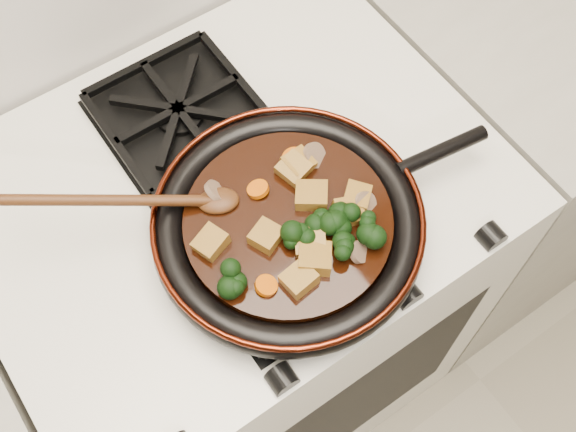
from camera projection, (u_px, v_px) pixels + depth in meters
stove at (246, 299)px, 1.44m from camera, size 0.76×0.60×0.90m
burner_grate_front at (284, 252)px, 0.97m from camera, size 0.23×0.23×0.03m
burner_grate_back at (179, 113)px, 1.08m from camera, size 0.23×0.23×0.03m
skillet at (289, 225)px, 0.96m from camera, size 0.49×0.37×0.05m
braising_sauce at (288, 223)px, 0.96m from camera, size 0.28×0.28×0.02m
tofu_cube_0 at (349, 212)px, 0.94m from camera, size 0.05×0.05×0.03m
tofu_cube_1 at (315, 258)px, 0.91m from camera, size 0.06×0.06×0.03m
tofu_cube_2 at (310, 242)px, 0.92m from camera, size 0.05×0.05×0.03m
tofu_cube_3 at (357, 197)px, 0.95m from camera, size 0.05×0.05×0.02m
tofu_cube_4 at (312, 196)px, 0.95m from camera, size 0.06×0.06×0.03m
tofu_cube_5 at (298, 164)px, 0.98m from camera, size 0.04×0.04×0.03m
tofu_cube_6 at (266, 236)px, 0.93m from camera, size 0.05×0.05×0.02m
tofu_cube_7 at (211, 243)px, 0.92m from camera, size 0.05×0.05×0.03m
tofu_cube_8 at (294, 169)px, 0.97m from camera, size 0.05×0.05×0.03m
tofu_cube_9 at (299, 279)px, 0.90m from camera, size 0.04×0.04×0.03m
broccoli_floret_0 at (232, 279)px, 0.90m from camera, size 0.09×0.09×0.06m
broccoli_floret_1 at (370, 232)px, 0.92m from camera, size 0.08×0.08×0.07m
broccoli_floret_2 at (341, 217)px, 0.94m from camera, size 0.09×0.08×0.07m
broccoli_floret_3 at (327, 226)px, 0.93m from camera, size 0.09×0.08×0.06m
broccoli_floret_4 at (296, 235)px, 0.92m from camera, size 0.08×0.09×0.07m
broccoli_floret_5 at (344, 243)px, 0.92m from camera, size 0.08×0.08×0.07m
carrot_coin_0 at (258, 189)px, 0.96m from camera, size 0.03×0.03×0.02m
carrot_coin_1 at (306, 241)px, 0.93m from camera, size 0.03×0.03×0.02m
carrot_coin_2 at (293, 157)px, 0.99m from camera, size 0.03×0.03×0.02m
carrot_coin_3 at (266, 286)px, 0.90m from camera, size 0.03×0.03×0.02m
mushroom_slice_0 at (314, 155)px, 0.99m from camera, size 0.05×0.05×0.03m
mushroom_slice_1 at (217, 192)px, 0.96m from camera, size 0.03×0.04×0.03m
mushroom_slice_2 at (364, 205)px, 0.95m from camera, size 0.04×0.04×0.03m
mushroom_slice_3 at (359, 252)px, 0.92m from camera, size 0.04×0.04×0.03m
wooden_spoon at (154, 200)px, 0.93m from camera, size 0.16×0.10×0.28m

